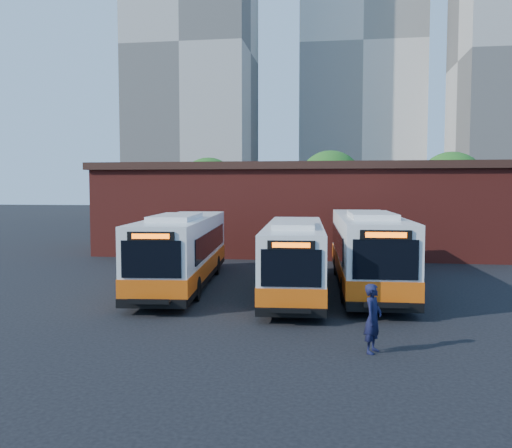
# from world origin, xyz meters

# --- Properties ---
(ground) EXTENTS (220.00, 220.00, 0.00)m
(ground) POSITION_xyz_m (0.00, 0.00, 0.00)
(ground) COLOR black
(bus_midwest) EXTENTS (3.84, 13.08, 3.52)m
(bus_midwest) POSITION_xyz_m (-4.74, 4.44, 1.60)
(bus_midwest) COLOR silver
(bus_midwest) RESTS_ON ground
(bus_mideast) EXTENTS (3.15, 12.22, 3.30)m
(bus_mideast) POSITION_xyz_m (0.73, 3.54, 1.50)
(bus_mideast) COLOR silver
(bus_mideast) RESTS_ON ground
(bus_east) EXTENTS (3.33, 13.49, 3.65)m
(bus_east) POSITION_xyz_m (4.04, 5.27, 1.66)
(bus_east) COLOR silver
(bus_east) RESTS_ON ground
(transit_worker) EXTENTS (0.72, 0.86, 2.00)m
(transit_worker) POSITION_xyz_m (3.64, -5.04, 1.00)
(transit_worker) COLOR black
(transit_worker) RESTS_ON ground
(depot_building) EXTENTS (28.60, 12.60, 6.40)m
(depot_building) POSITION_xyz_m (0.00, 20.00, 3.26)
(depot_building) COLOR maroon
(depot_building) RESTS_ON ground
(tree_west) EXTENTS (6.00, 6.00, 7.65)m
(tree_west) POSITION_xyz_m (-10.00, 32.00, 4.64)
(tree_west) COLOR #382314
(tree_west) RESTS_ON ground
(tree_mid) EXTENTS (6.56, 6.56, 8.36)m
(tree_mid) POSITION_xyz_m (2.00, 34.00, 5.08)
(tree_mid) COLOR #382314
(tree_mid) RESTS_ON ground
(tree_east) EXTENTS (6.24, 6.24, 7.96)m
(tree_east) POSITION_xyz_m (13.00, 31.00, 4.83)
(tree_east) COLOR #382314
(tree_east) RESTS_ON ground
(tower_left) EXTENTS (20.00, 18.00, 56.20)m
(tower_left) POSITION_xyz_m (-22.00, 72.00, 27.84)
(tower_left) COLOR #ADA99F
(tower_left) RESTS_ON ground
(tower_center) EXTENTS (22.00, 20.00, 61.20)m
(tower_center) POSITION_xyz_m (7.00, 86.00, 30.34)
(tower_center) COLOR beige
(tower_center) RESTS_ON ground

